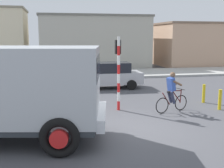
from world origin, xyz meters
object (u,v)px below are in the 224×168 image
Objects in this scene: truck_foreground at (13,88)px; car_red_near at (110,75)px; cyclist at (172,92)px; bollard_near at (220,100)px; traffic_light_pole at (118,63)px; car_white_mid at (39,77)px; bollard_far at (204,94)px.

car_red_near is (4.63, 8.45, -0.85)m from truck_foreground.
bollard_near is at bearing -1.80° from cyclist.
cyclist is at bearing -76.47° from car_red_near.
traffic_light_pole is 3.56× the size of bollard_near.
truck_foreground is 8.59m from car_white_mid.
bollard_far is (2.24, 1.33, -0.41)m from cyclist.
car_white_mid is 9.41m from bollard_far.
car_white_mid is (-3.62, 5.42, -1.25)m from traffic_light_pole.
car_red_near is at bearing 120.82° from bollard_near.
traffic_light_pole reaches higher than bollard_near.
traffic_light_pole is at bearing -173.65° from bollard_far.
cyclist is 8.51m from car_white_mid.
car_red_near is at bearing 82.89° from traffic_light_pole.
car_white_mid is (0.34, 8.54, -0.85)m from truck_foreground.
traffic_light_pole is 0.79× the size of car_red_near.
car_red_near is 1.00× the size of car_white_mid.
cyclist is 0.43× the size of car_red_near.
bollard_near is (3.72, -6.24, -0.37)m from car_red_near.
bollard_near and bollard_far have the same top height.
cyclist is at bearing -47.33° from car_white_mid.
traffic_light_pole reaches higher than truck_foreground.
traffic_light_pole reaches higher than bollard_far.
bollard_far is at bearing -31.62° from car_white_mid.
bollard_far is at bearing 23.40° from truck_foreground.
car_red_near reaches higher than bollard_far.
car_white_mid is at bearing 132.67° from cyclist.
traffic_light_pole is 6.63m from car_white_mid.
bollard_near is at bearing -90.00° from bollard_far.
car_red_near is at bearing -1.22° from car_white_mid.
traffic_light_pole is (-2.15, 0.84, 1.20)m from cyclist.
bollard_far is at bearing 30.73° from cyclist.
truck_foreground is 8.72m from bollard_near.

